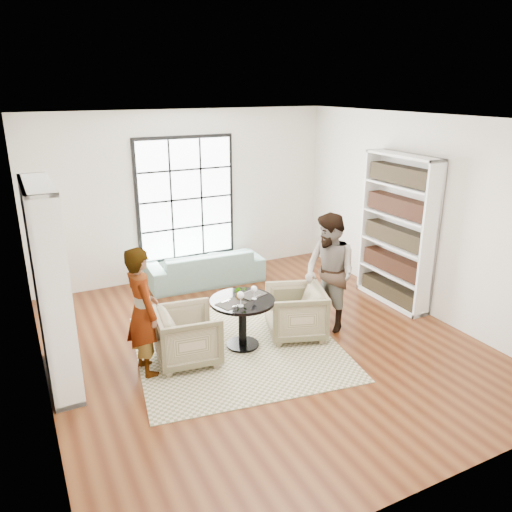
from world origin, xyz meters
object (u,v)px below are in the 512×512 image
armchair_left (188,336)px  person_left (143,312)px  wine_glass_left (241,296)px  flower_centerpiece (240,292)px  wine_glass_right (254,290)px  pedestal_table (242,313)px  armchair_right (295,312)px  sofa (205,267)px  person_right (330,273)px

armchair_left → person_left: (-0.55, 0.00, 0.46)m
wine_glass_left → flower_centerpiece: size_ratio=1.06×
wine_glass_right → flower_centerpiece: (-0.17, 0.08, -0.04)m
armchair_left → person_left: size_ratio=0.48×
pedestal_table → wine_glass_left: (-0.11, -0.18, 0.34)m
wine_glass_left → armchair_left: bearing=167.4°
armchair_left → flower_centerpiece: 0.88m
wine_glass_right → armchair_right: bearing=0.1°
person_left → armchair_left: bearing=-96.1°
sofa → wine_glass_left: size_ratio=10.01×
pedestal_table → person_right: size_ratio=0.51×
person_right → armchair_right: bearing=-97.1°
pedestal_table → armchair_right: (0.80, -0.05, -0.15)m
pedestal_table → person_right: person_right is taller
sofa → person_left: 3.04m
pedestal_table → flower_centerpiece: flower_centerpiece is taller
flower_centerpiece → armchair_right: bearing=-5.6°
wine_glass_right → person_right: bearing=0.1°
pedestal_table → person_left: person_left is taller
person_left → wine_glass_left: size_ratio=7.95×
armchair_left → flower_centerpiece: size_ratio=4.08×
armchair_right → wine_glass_left: wine_glass_left is taller
armchair_left → person_right: person_right is taller
armchair_right → person_right: person_right is taller
sofa → wine_glass_right: 2.54m
wine_glass_left → wine_glass_right: wine_glass_left is taller
person_left → wine_glass_right: (1.48, -0.03, 0.01)m
pedestal_table → armchair_right: size_ratio=1.10×
armchair_right → armchair_left: bearing=-71.4°
sofa → person_left: size_ratio=1.26×
armchair_left → armchair_right: bearing=-83.6°
armchair_right → flower_centerpiece: 0.93m
sofa → wine_glass_right: wine_glass_right is taller
sofa → flower_centerpiece: (-0.42, -2.39, 0.49)m
sofa → wine_glass_right: size_ratio=10.94×
person_left → person_right: bearing=-96.7°
pedestal_table → wine_glass_right: wine_glass_right is taller
person_left → armchair_right: bearing=-96.8°
flower_centerpiece → wine_glass_left: bearing=-113.2°
wine_glass_left → sofa: bearing=78.9°
armchair_right → person_right: bearing=109.5°
person_left → wine_glass_right: person_left is taller
sofa → flower_centerpiece: size_ratio=10.65×
wine_glass_left → wine_glass_right: size_ratio=1.09×
sofa → flower_centerpiece: bearing=82.9°
wine_glass_left → pedestal_table: bearing=58.8°
armchair_right → person_right: (0.55, 0.00, 0.50)m
person_left → person_right: size_ratio=0.95×
person_right → wine_glass_right: 1.20m
person_right → wine_glass_left: size_ratio=8.36×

